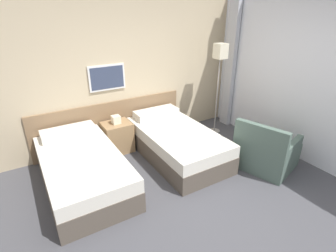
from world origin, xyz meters
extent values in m
plane|color=#47474C|center=(0.00, 0.00, 0.00)|extent=(16.00, 16.00, 0.00)
cube|color=#C6B28E|center=(0.00, 2.32, 1.35)|extent=(10.00, 0.06, 2.70)
cube|color=#846647|center=(-0.53, 2.27, 0.43)|extent=(2.83, 0.04, 0.86)
cube|color=white|center=(-0.53, 2.27, 1.31)|extent=(0.64, 0.03, 0.44)
cube|color=#333D56|center=(-0.53, 2.25, 1.31)|extent=(0.58, 0.01, 0.38)
cube|color=white|center=(2.14, -0.11, 1.35)|extent=(0.06, 4.79, 2.70)
cube|color=silver|center=(2.10, -0.11, 1.32)|extent=(0.03, 4.40, 2.64)
cube|color=#B7BAC1|center=(2.01, 1.94, 1.32)|extent=(0.10, 0.24, 2.64)
cube|color=brown|center=(-1.33, 1.27, 0.15)|extent=(1.05, 1.94, 0.31)
cube|color=silver|center=(-1.33, 1.27, 0.41)|extent=(1.04, 1.92, 0.20)
cube|color=silver|center=(-1.33, 2.01, 0.57)|extent=(0.84, 0.34, 0.13)
cube|color=brown|center=(0.28, 1.27, 0.15)|extent=(1.05, 1.94, 0.31)
cube|color=silver|center=(0.28, 1.27, 0.41)|extent=(1.04, 1.92, 0.20)
cube|color=silver|center=(0.28, 2.01, 0.57)|extent=(0.84, 0.34, 0.13)
cube|color=#9E7A51|center=(-0.53, 2.00, 0.27)|extent=(0.49, 0.42, 0.55)
cube|color=beige|center=(-0.53, 2.00, 0.62)|extent=(0.14, 0.14, 0.14)
cylinder|color=#9E9993|center=(1.52, 1.72, 0.01)|extent=(0.24, 0.24, 0.02)
cylinder|color=#9E9993|center=(1.52, 1.72, 0.77)|extent=(0.02, 0.02, 1.51)
cube|color=beige|center=(1.52, 1.72, 1.67)|extent=(0.21, 0.21, 0.28)
cube|color=#4C6056|center=(1.39, 0.27, 0.19)|extent=(1.02, 1.02, 0.38)
cube|color=#4C6056|center=(1.05, 0.17, 0.61)|extent=(0.33, 0.82, 0.46)
cube|color=#4C6056|center=(1.50, -0.08, 0.47)|extent=(0.69, 0.28, 0.18)
cube|color=#4C6056|center=(1.29, 0.62, 0.47)|extent=(0.69, 0.28, 0.18)
camera|label=1|loc=(-1.91, -2.09, 2.43)|focal=28.00mm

